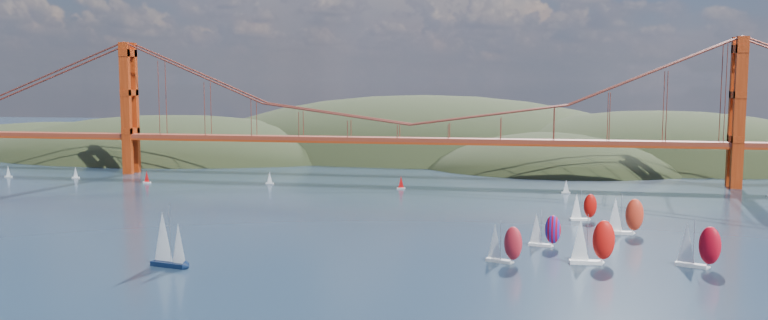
{
  "coord_description": "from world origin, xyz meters",
  "views": [
    {
      "loc": [
        42.67,
        -111.28,
        39.51
      ],
      "look_at": [
        5.7,
        90.0,
        17.52
      ],
      "focal_mm": 35.0,
      "sensor_mm": 36.0,
      "label": 1
    }
  ],
  "objects_px": {
    "racer_5": "(583,206)",
    "racer_1": "(591,241)",
    "racer_0": "(503,243)",
    "racer_rwb": "(544,229)",
    "sloop_navy": "(168,240)",
    "racer_2": "(697,245)",
    "racer_3": "(624,215)"
  },
  "relations": [
    {
      "from": "racer_0",
      "to": "racer_rwb",
      "type": "xyz_separation_m",
      "value": [
        9.12,
        17.95,
        -0.29
      ]
    },
    {
      "from": "racer_0",
      "to": "racer_5",
      "type": "bearing_deg",
      "value": 89.41
    },
    {
      "from": "racer_2",
      "to": "racer_3",
      "type": "relative_size",
      "value": 0.98
    },
    {
      "from": "sloop_navy",
      "to": "racer_5",
      "type": "xyz_separation_m",
      "value": [
        90.87,
        69.82,
        -1.78
      ]
    },
    {
      "from": "sloop_navy",
      "to": "racer_rwb",
      "type": "xyz_separation_m",
      "value": [
        79.11,
        34.12,
        -1.72
      ]
    },
    {
      "from": "racer_5",
      "to": "racer_1",
      "type": "bearing_deg",
      "value": -103.47
    },
    {
      "from": "racer_5",
      "to": "racer_rwb",
      "type": "relative_size",
      "value": 0.99
    },
    {
      "from": "racer_5",
      "to": "racer_rwb",
      "type": "distance_m",
      "value": 37.59
    },
    {
      "from": "sloop_navy",
      "to": "racer_1",
      "type": "xyz_separation_m",
      "value": [
        88.57,
        18.42,
        -0.65
      ]
    },
    {
      "from": "racer_rwb",
      "to": "sloop_navy",
      "type": "bearing_deg",
      "value": -144.88
    },
    {
      "from": "sloop_navy",
      "to": "racer_0",
      "type": "bearing_deg",
      "value": 25.56
    },
    {
      "from": "sloop_navy",
      "to": "racer_rwb",
      "type": "relative_size",
      "value": 1.52
    },
    {
      "from": "racer_3",
      "to": "racer_1",
      "type": "bearing_deg",
      "value": -109.62
    },
    {
      "from": "racer_0",
      "to": "racer_3",
      "type": "height_order",
      "value": "racer_3"
    },
    {
      "from": "racer_0",
      "to": "racer_rwb",
      "type": "relative_size",
      "value": 1.07
    },
    {
      "from": "racer_rwb",
      "to": "racer_0",
      "type": "bearing_deg",
      "value": -105.16
    },
    {
      "from": "racer_2",
      "to": "racer_0",
      "type": "bearing_deg",
      "value": -151.92
    },
    {
      "from": "racer_rwb",
      "to": "racer_3",
      "type": "bearing_deg",
      "value": 53.09
    },
    {
      "from": "racer_3",
      "to": "racer_5",
      "type": "relative_size",
      "value": 1.23
    },
    {
      "from": "sloop_navy",
      "to": "racer_3",
      "type": "xyz_separation_m",
      "value": [
        99.75,
        52.25,
        -0.84
      ]
    },
    {
      "from": "sloop_navy",
      "to": "racer_rwb",
      "type": "height_order",
      "value": "sloop_navy"
    },
    {
      "from": "racer_0",
      "to": "racer_2",
      "type": "distance_m",
      "value": 40.45
    },
    {
      "from": "racer_0",
      "to": "racer_2",
      "type": "bearing_deg",
      "value": 25.16
    },
    {
      "from": "racer_1",
      "to": "racer_3",
      "type": "height_order",
      "value": "racer_1"
    },
    {
      "from": "sloop_navy",
      "to": "racer_rwb",
      "type": "distance_m",
      "value": 86.17
    },
    {
      "from": "racer_0",
      "to": "racer_5",
      "type": "height_order",
      "value": "racer_0"
    },
    {
      "from": "racer_0",
      "to": "sloop_navy",
      "type": "bearing_deg",
      "value": -146.32
    },
    {
      "from": "racer_rwb",
      "to": "racer_5",
      "type": "bearing_deg",
      "value": 83.56
    },
    {
      "from": "sloop_navy",
      "to": "racer_5",
      "type": "distance_m",
      "value": 114.61
    },
    {
      "from": "racer_1",
      "to": "racer_rwb",
      "type": "relative_size",
      "value": 1.26
    },
    {
      "from": "racer_1",
      "to": "racer_rwb",
      "type": "height_order",
      "value": "racer_1"
    },
    {
      "from": "sloop_navy",
      "to": "racer_3",
      "type": "height_order",
      "value": "sloop_navy"
    }
  ]
}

